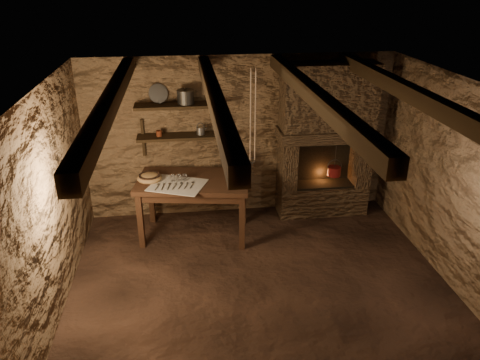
{
  "coord_description": "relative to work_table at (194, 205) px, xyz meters",
  "views": [
    {
      "loc": [
        -0.82,
        -4.53,
        3.45
      ],
      "look_at": [
        -0.13,
        0.9,
        1.0
      ],
      "focal_mm": 35.0,
      "sensor_mm": 36.0,
      "label": 1
    }
  ],
  "objects": [
    {
      "name": "small_kettle",
      "position": [
        0.15,
        0.53,
        0.91
      ],
      "size": [
        0.19,
        0.17,
        0.17
      ],
      "primitive_type": null,
      "rotation": [
        0.0,
        0.0,
        0.39
      ],
      "color": "gray",
      "rests_on": "shelf_lower"
    },
    {
      "name": "red_pot",
      "position": [
        2.13,
        0.41,
        0.24
      ],
      "size": [
        0.22,
        0.21,
        0.54
      ],
      "rotation": [
        0.0,
        0.0,
        -0.05
      ],
      "color": "maroon",
      "rests_on": "hearth"
    },
    {
      "name": "back_wall",
      "position": [
        0.72,
        0.69,
        0.74
      ],
      "size": [
        4.5,
        0.04,
        2.4
      ],
      "primitive_type": "cube",
      "color": "brown",
      "rests_on": "floor"
    },
    {
      "name": "beam_far_right",
      "position": [
        2.22,
        -1.31,
        1.85
      ],
      "size": [
        0.14,
        3.95,
        0.16
      ],
      "primitive_type": "cube",
      "color": "black",
      "rests_on": "ceiling"
    },
    {
      "name": "rusty_tin",
      "position": [
        -0.44,
        0.53,
        0.9
      ],
      "size": [
        0.1,
        0.1,
        0.08
      ],
      "primitive_type": "cylinder",
      "rotation": [
        0.0,
        0.0,
        0.43
      ],
      "color": "#542010",
      "rests_on": "shelf_lower"
    },
    {
      "name": "wooden_bowl",
      "position": [
        -0.58,
        0.03,
        0.44
      ],
      "size": [
        0.41,
        0.41,
        0.12
      ],
      "primitive_type": "ellipsoid",
      "rotation": [
        0.0,
        0.0,
        -0.24
      ],
      "color": "#A37A46",
      "rests_on": "work_table"
    },
    {
      "name": "linen_cloth",
      "position": [
        -0.21,
        -0.17,
        0.4
      ],
      "size": [
        0.85,
        0.78,
        0.01
      ],
      "primitive_type": "cube",
      "rotation": [
        0.0,
        0.0,
        -0.39
      ],
      "color": "beige",
      "rests_on": "work_table"
    },
    {
      "name": "front_wall",
      "position": [
        0.72,
        -3.31,
        0.74
      ],
      "size": [
        4.5,
        0.04,
        2.4
      ],
      "primitive_type": "cube",
      "color": "brown",
      "rests_on": "floor"
    },
    {
      "name": "tin_pan",
      "position": [
        -0.41,
        0.63,
        1.44
      ],
      "size": [
        0.29,
        0.19,
        0.27
      ],
      "primitive_type": "cylinder",
      "rotation": [
        1.26,
        0.0,
        0.31
      ],
      "color": "gray",
      "rests_on": "shelf_upper"
    },
    {
      "name": "pewter_cutlery_row",
      "position": [
        -0.21,
        -0.19,
        0.41
      ],
      "size": [
        0.62,
        0.43,
        0.01
      ],
      "primitive_type": null,
      "rotation": [
        0.0,
        0.0,
        -0.39
      ],
      "color": "gray",
      "rests_on": "linen_cloth"
    },
    {
      "name": "stoneware_jug",
      "position": [
        0.54,
        0.28,
        0.6
      ],
      "size": [
        0.15,
        0.15,
        0.47
      ],
      "rotation": [
        0.0,
        0.0,
        -0.11
      ],
      "color": "#95641C",
      "rests_on": "work_table"
    },
    {
      "name": "left_wall",
      "position": [
        -1.53,
        -1.31,
        0.74
      ],
      "size": [
        0.04,
        4.0,
        2.4
      ],
      "primitive_type": "cube",
      "color": "brown",
      "rests_on": "floor"
    },
    {
      "name": "iron_stockpot",
      "position": [
        -0.04,
        0.53,
        1.39
      ],
      "size": [
        0.26,
        0.26,
        0.18
      ],
      "primitive_type": "cylinder",
      "rotation": [
        0.0,
        0.0,
        -0.11
      ],
      "color": "#2A2825",
      "rests_on": "shelf_upper"
    },
    {
      "name": "floor",
      "position": [
        0.72,
        -1.31,
        -0.46
      ],
      "size": [
        4.5,
        4.5,
        0.0
      ],
      "primitive_type": "plane",
      "color": "black",
      "rests_on": "ground"
    },
    {
      "name": "beam_far_left",
      "position": [
        -0.78,
        -1.31,
        1.85
      ],
      "size": [
        0.14,
        3.95,
        0.16
      ],
      "primitive_type": "cube",
      "color": "black",
      "rests_on": "ceiling"
    },
    {
      "name": "drinking_glasses",
      "position": [
        -0.19,
        -0.03,
        0.45
      ],
      "size": [
        0.22,
        0.07,
        0.09
      ],
      "primitive_type": null,
      "color": "silver",
      "rests_on": "linen_cloth"
    },
    {
      "name": "work_table",
      "position": [
        0.0,
        0.0,
        0.0
      ],
      "size": [
        1.62,
        1.08,
        0.86
      ],
      "rotation": [
        0.0,
        0.0,
        -0.16
      ],
      "color": "black",
      "rests_on": "floor"
    },
    {
      "name": "shelf_upper",
      "position": [
        -0.13,
        0.53,
        1.29
      ],
      "size": [
        1.25,
        0.3,
        0.04
      ],
      "primitive_type": "cube",
      "color": "black",
      "rests_on": "back_wall"
    },
    {
      "name": "beam_mid_left",
      "position": [
        0.22,
        -1.31,
        1.85
      ],
      "size": [
        0.14,
        3.95,
        0.16
      ],
      "primitive_type": "cube",
      "color": "black",
      "rests_on": "ceiling"
    },
    {
      "name": "ceiling",
      "position": [
        0.72,
        -1.31,
        1.94
      ],
      "size": [
        4.5,
        4.0,
        0.04
      ],
      "primitive_type": "cube",
      "color": "black",
      "rests_on": "back_wall"
    },
    {
      "name": "hearth",
      "position": [
        1.97,
        0.46,
        0.76
      ],
      "size": [
        1.43,
        0.51,
        2.3
      ],
      "color": "#3B2B1D",
      "rests_on": "floor"
    },
    {
      "name": "shelf_lower",
      "position": [
        -0.13,
        0.53,
        0.84
      ],
      "size": [
        1.25,
        0.3,
        0.04
      ],
      "primitive_type": "cube",
      "color": "black",
      "rests_on": "back_wall"
    },
    {
      "name": "hanging_ropes",
      "position": [
        0.77,
        -0.26,
        1.34
      ],
      "size": [
        0.08,
        0.08,
        1.2
      ],
      "primitive_type": null,
      "color": "beige",
      "rests_on": "ceiling"
    },
    {
      "name": "beam_mid_right",
      "position": [
        1.22,
        -1.31,
        1.85
      ],
      "size": [
        0.14,
        3.95,
        0.16
      ],
      "primitive_type": "cube",
      "color": "black",
      "rests_on": "ceiling"
    },
    {
      "name": "right_wall",
      "position": [
        2.97,
        -1.31,
        0.74
      ],
      "size": [
        0.04,
        4.0,
        2.4
      ],
      "primitive_type": "cube",
      "color": "brown",
      "rests_on": "floor"
    }
  ]
}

